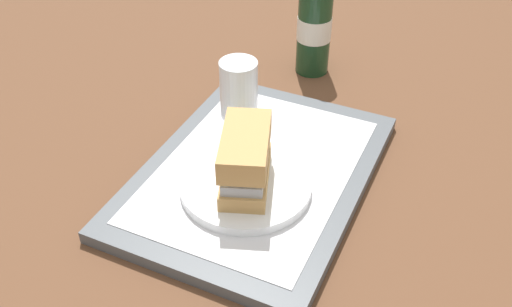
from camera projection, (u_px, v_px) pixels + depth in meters
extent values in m
plane|color=brown|center=(256.00, 179.00, 0.89)|extent=(3.00, 3.00, 0.00)
cube|color=#4C5156|center=(256.00, 174.00, 0.88)|extent=(0.44, 0.32, 0.02)
cube|color=silver|center=(256.00, 169.00, 0.88)|extent=(0.38, 0.27, 0.00)
cylinder|color=white|center=(246.00, 186.00, 0.83)|extent=(0.19, 0.19, 0.01)
cube|color=tan|center=(246.00, 175.00, 0.82)|extent=(0.14, 0.10, 0.02)
cube|color=#9EA3A8|center=(246.00, 165.00, 0.81)|extent=(0.13, 0.09, 0.02)
cube|color=silver|center=(245.00, 158.00, 0.80)|extent=(0.12, 0.09, 0.01)
sphere|color=#47932D|center=(249.00, 131.00, 0.84)|extent=(0.04, 0.04, 0.04)
cube|color=tan|center=(245.00, 145.00, 0.79)|extent=(0.14, 0.10, 0.04)
cylinder|color=silver|center=(240.00, 128.00, 0.95)|extent=(0.06, 0.06, 0.01)
cylinder|color=silver|center=(239.00, 120.00, 0.94)|extent=(0.01, 0.01, 0.02)
cylinder|color=silver|center=(239.00, 89.00, 0.91)|extent=(0.06, 0.06, 0.09)
cylinder|color=gold|center=(239.00, 102.00, 0.92)|extent=(0.06, 0.06, 0.05)
cylinder|color=white|center=(239.00, 86.00, 0.90)|extent=(0.05, 0.05, 0.01)
cylinder|color=#19381E|center=(314.00, 32.00, 1.10)|extent=(0.06, 0.06, 0.17)
cylinder|color=silver|center=(314.00, 28.00, 1.09)|extent=(0.07, 0.07, 0.05)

